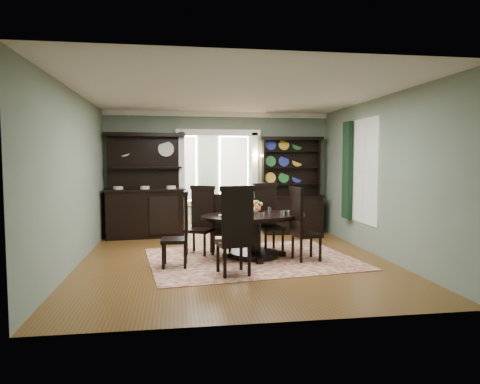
% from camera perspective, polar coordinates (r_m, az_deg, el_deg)
% --- Properties ---
extents(room, '(5.51, 6.01, 3.01)m').
position_cam_1_polar(room, '(7.69, -0.76, 2.44)').
color(room, brown).
rests_on(room, ground).
extents(parlor, '(3.51, 3.50, 3.01)m').
position_cam_1_polar(parlor, '(13.15, -3.99, 2.93)').
color(parlor, brown).
rests_on(parlor, ground).
extents(doorway_trim, '(2.08, 0.25, 2.57)m').
position_cam_1_polar(doorway_trim, '(10.62, -2.91, 3.16)').
color(doorway_trim, white).
rests_on(doorway_trim, floor).
extents(right_window, '(0.15, 1.47, 2.12)m').
position_cam_1_polar(right_window, '(9.28, 15.20, 2.75)').
color(right_window, white).
rests_on(right_window, wall_right).
extents(wall_sconce, '(0.27, 0.21, 0.21)m').
position_cam_1_polar(wall_sconce, '(10.60, 2.30, 4.63)').
color(wall_sconce, '#C78135').
rests_on(wall_sconce, back_wall_right).
extents(rug, '(4.01, 3.26, 0.01)m').
position_cam_1_polar(rug, '(7.98, 1.54, -8.89)').
color(rug, maroon).
rests_on(rug, floor).
extents(dining_table, '(2.32, 2.32, 0.81)m').
position_cam_1_polar(dining_table, '(8.01, 1.90, -4.76)').
color(dining_table, black).
rests_on(dining_table, rug).
extents(centerpiece, '(1.43, 0.92, 0.23)m').
position_cam_1_polar(centerpiece, '(8.00, 2.34, -2.50)').
color(centerpiece, white).
rests_on(centerpiece, dining_table).
extents(chair_far_left, '(0.64, 0.63, 1.33)m').
position_cam_1_polar(chair_far_left, '(8.40, -5.21, -3.45)').
color(chair_far_left, black).
rests_on(chair_far_left, rug).
extents(chair_far_mid, '(0.49, 0.47, 1.16)m').
position_cam_1_polar(chair_far_mid, '(8.40, -2.42, -4.05)').
color(chair_far_mid, black).
rests_on(chair_far_mid, rug).
extents(chair_far_right, '(0.61, 0.59, 1.36)m').
position_cam_1_polar(chair_far_right, '(8.61, 3.65, -3.11)').
color(chair_far_right, black).
rests_on(chair_far_right, rug).
extents(chair_end_left, '(0.48, 0.50, 1.30)m').
position_cam_1_polar(chair_end_left, '(7.35, -7.88, -4.68)').
color(chair_end_left, black).
rests_on(chair_end_left, rug).
extents(chair_end_right, '(0.53, 0.55, 1.34)m').
position_cam_1_polar(chair_end_right, '(7.79, 8.11, -4.03)').
color(chair_end_right, black).
rests_on(chair_end_right, rug).
extents(chair_near, '(0.61, 0.59, 1.43)m').
position_cam_1_polar(chair_near, '(6.67, -0.59, -4.95)').
color(chair_near, black).
rests_on(chair_near, rug).
extents(sideboard, '(1.92, 0.81, 2.46)m').
position_cam_1_polar(sideboard, '(10.35, -12.51, -1.17)').
color(sideboard, black).
rests_on(sideboard, floor).
extents(welsh_dresser, '(1.58, 0.69, 2.40)m').
position_cam_1_polar(welsh_dresser, '(10.74, 6.90, -0.85)').
color(welsh_dresser, black).
rests_on(welsh_dresser, floor).
extents(parlor_table, '(0.75, 0.75, 0.69)m').
position_cam_1_polar(parlor_table, '(12.43, -4.61, -2.07)').
color(parlor_table, '#502917').
rests_on(parlor_table, parlor_floor).
extents(parlor_chair_left, '(0.46, 0.45, 1.05)m').
position_cam_1_polar(parlor_chair_left, '(12.44, -6.22, -1.56)').
color(parlor_chair_left, '#502917').
rests_on(parlor_chair_left, parlor_floor).
extents(parlor_chair_right, '(0.42, 0.41, 0.98)m').
position_cam_1_polar(parlor_chair_right, '(12.27, -1.85, -1.80)').
color(parlor_chair_right, '#502917').
rests_on(parlor_chair_right, parlor_floor).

